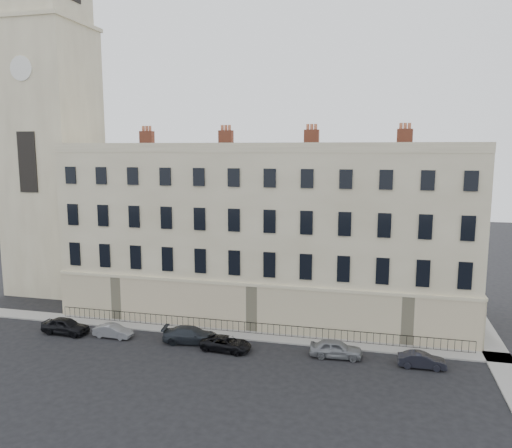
% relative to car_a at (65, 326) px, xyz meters
% --- Properties ---
extents(ground, '(160.00, 160.00, 0.00)m').
position_rel_car_a_xyz_m(ground, '(21.03, -1.86, -0.69)').
color(ground, black).
rests_on(ground, ground).
extents(terrace, '(36.22, 12.22, 17.00)m').
position_rel_car_a_xyz_m(terrace, '(15.06, 10.10, 6.81)').
color(terrace, '#BDB08D').
rests_on(terrace, ground).
extents(church_tower, '(8.00, 8.13, 44.00)m').
position_rel_car_a_xyz_m(church_tower, '(-8.97, 12.13, 17.97)').
color(church_tower, '#BDB08D').
rests_on(church_tower, ground).
extents(pavement_terrace, '(48.00, 2.00, 0.12)m').
position_rel_car_a_xyz_m(pavement_terrace, '(11.03, 3.14, -0.63)').
color(pavement_terrace, gray).
rests_on(pavement_terrace, ground).
extents(pavement_east_return, '(2.00, 24.00, 0.12)m').
position_rel_car_a_xyz_m(pavement_east_return, '(34.03, 6.14, -0.63)').
color(pavement_east_return, gray).
rests_on(pavement_east_return, ground).
extents(railings, '(35.00, 0.04, 0.96)m').
position_rel_car_a_xyz_m(railings, '(15.03, 3.54, -0.13)').
color(railings, black).
rests_on(railings, ground).
extents(car_a, '(4.09, 1.78, 1.37)m').
position_rel_car_a_xyz_m(car_a, '(0.00, 0.00, 0.00)').
color(car_a, black).
rests_on(car_a, ground).
extents(car_b, '(3.25, 1.20, 1.06)m').
position_rel_car_a_xyz_m(car_b, '(4.27, 0.22, -0.15)').
color(car_b, slate).
rests_on(car_b, ground).
extents(car_c, '(4.70, 2.44, 1.30)m').
position_rel_car_a_xyz_m(car_c, '(10.90, 0.64, -0.03)').
color(car_c, '#21252C').
rests_on(car_c, ground).
extents(car_d, '(4.07, 2.10, 1.10)m').
position_rel_car_a_xyz_m(car_d, '(14.05, -0.14, -0.14)').
color(car_d, black).
rests_on(car_d, ground).
extents(car_e, '(3.95, 1.75, 1.32)m').
position_rel_car_a_xyz_m(car_e, '(22.34, 0.57, -0.03)').
color(car_e, gray).
rests_on(car_e, ground).
extents(car_f, '(3.33, 1.21, 1.09)m').
position_rel_car_a_xyz_m(car_f, '(28.39, 0.22, -0.14)').
color(car_f, black).
rests_on(car_f, ground).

